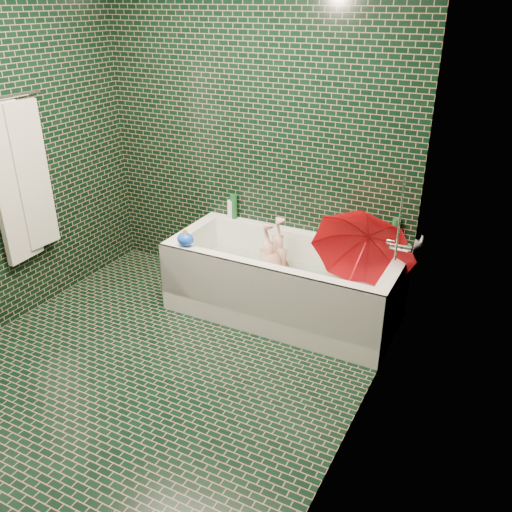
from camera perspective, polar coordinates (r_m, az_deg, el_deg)
The scene contains 20 objects.
floor at distance 3.68m, azimuth -10.56°, elevation -11.60°, with size 2.80×2.80×0.00m, color black.
wall_back at distance 4.23m, azimuth -0.29°, elevation 12.66°, with size 2.80×2.80×0.00m, color black.
wall_right at distance 2.52m, azimuth 11.34°, elevation 2.86°, with size 2.80×2.80×0.00m, color black.
bathtub at distance 4.09m, azimuth 2.81°, elevation -3.51°, with size 1.70×0.75×0.55m.
bath_mat at distance 4.13m, azimuth 2.89°, elevation -4.07°, with size 1.35×0.47×0.01m, color green.
water at distance 4.06m, azimuth 2.93°, elevation -2.31°, with size 1.48×0.53×0.00m, color silver.
towel_rail at distance 4.07m, azimuth -24.90°, elevation 14.89°, with size 0.02×0.02×0.58m, color silver.
towel at distance 4.18m, azimuth -23.53°, elevation 7.20°, with size 0.08×0.44×1.12m.
faucet at distance 3.63m, azimuth 14.83°, elevation 1.53°, with size 0.18×0.19×0.55m.
child at distance 4.09m, azimuth 2.03°, elevation -1.90°, with size 0.31×0.20×0.84m, color tan.
umbrella at distance 3.74m, azimuth 10.63°, elevation -0.69°, with size 0.70×0.70×0.61m, color red.
soap_bottle_a at distance 4.00m, azimuth 14.87°, elevation 0.32°, with size 0.11×0.11×0.28m, color white.
soap_bottle_b at distance 4.02m, azimuth 13.92°, elevation 0.58°, with size 0.09×0.09×0.19m, color #5A2079.
soap_bottle_c at distance 4.00m, azimuth 14.56°, elevation 0.36°, with size 0.14×0.14×0.18m, color #154C24.
bottle_right_tall at distance 4.00m, azimuth 14.43°, elevation 2.23°, with size 0.06×0.06×0.23m, color #154C24.
bottle_right_pump at distance 4.00m, azimuth 13.94°, elevation 1.75°, with size 0.05×0.05×0.16m, color silver.
bottle_left_tall at distance 4.44m, azimuth -2.36°, elevation 5.22°, with size 0.06×0.06×0.20m, color #154C24.
bottle_left_short at distance 4.45m, azimuth -2.68°, elevation 4.92°, with size 0.05×0.05×0.15m, color white.
rubber_duck at distance 4.01m, azimuth 13.03°, elevation 1.25°, with size 0.10×0.07×0.08m.
bath_toy at distance 3.98m, azimuth -7.45°, elevation 1.78°, with size 0.16×0.15×0.13m.
Camera 1 is at (1.90, -2.25, 2.21)m, focal length 38.00 mm.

